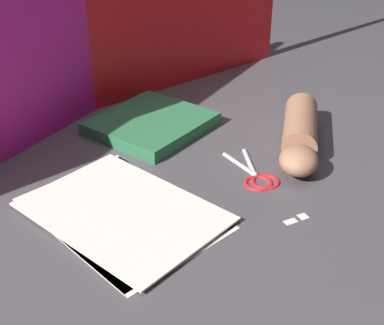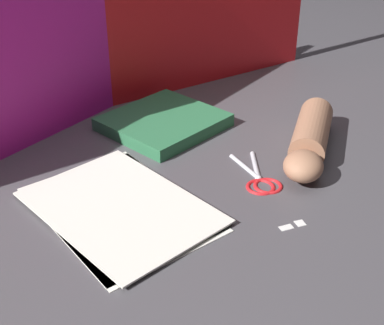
{
  "view_description": "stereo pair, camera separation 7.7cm",
  "coord_description": "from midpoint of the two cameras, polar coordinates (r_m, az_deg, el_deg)",
  "views": [
    {
      "loc": [
        -0.58,
        -0.52,
        0.5
      ],
      "look_at": [
        -0.01,
        -0.02,
        0.06
      ],
      "focal_mm": 50.0,
      "sensor_mm": 36.0,
      "label": 1
    },
    {
      "loc": [
        -0.53,
        -0.57,
        0.5
      ],
      "look_at": [
        -0.01,
        -0.02,
        0.06
      ],
      "focal_mm": 50.0,
      "sensor_mm": 36.0,
      "label": 2
    }
  ],
  "objects": [
    {
      "name": "hand_forearm",
      "position": [
        1.04,
        14.56,
        2.3
      ],
      "size": [
        0.27,
        0.19,
        0.07
      ],
      "color": "#A87556",
      "rests_on": "ground_plane"
    },
    {
      "name": "backdrop_panel_center",
      "position": [
        1.08,
        -12.52,
        14.36
      ],
      "size": [
        0.55,
        0.13,
        0.44
      ],
      "color": "#D81E9E",
      "rests_on": "ground_plane"
    },
    {
      "name": "ground_plane",
      "position": [
        0.92,
        2.14,
        -2.65
      ],
      "size": [
        6.0,
        6.0,
        0.0
      ],
      "primitive_type": "plane",
      "color": "#4C494F"
    },
    {
      "name": "paper_stack",
      "position": [
        0.87,
        -5.23,
        -4.88
      ],
      "size": [
        0.24,
        0.33,
        0.01
      ],
      "color": "white",
      "rests_on": "ground_plane"
    },
    {
      "name": "paper_scrap_mid",
      "position": [
        0.85,
        12.64,
        -6.84
      ],
      "size": [
        0.02,
        0.02,
        0.0
      ],
      "color": "white",
      "rests_on": "ground_plane"
    },
    {
      "name": "book_closed",
      "position": [
        1.12,
        -1.07,
        4.29
      ],
      "size": [
        0.23,
        0.22,
        0.03
      ],
      "color": "#2D7247",
      "rests_on": "ground_plane"
    },
    {
      "name": "paper_scrap_near",
      "position": [
        0.86,
        14.02,
        -6.36
      ],
      "size": [
        0.02,
        0.02,
        0.0
      ],
      "color": "white",
      "rests_on": "ground_plane"
    },
    {
      "name": "scissors",
      "position": [
        0.95,
        9.59,
        -1.75
      ],
      "size": [
        0.12,
        0.15,
        0.01
      ],
      "color": "silver",
      "rests_on": "ground_plane"
    }
  ]
}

